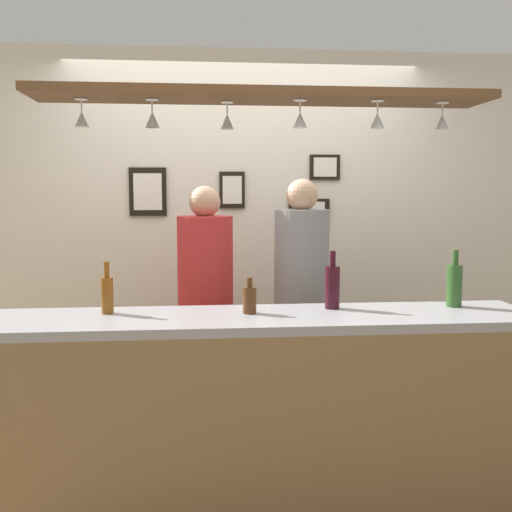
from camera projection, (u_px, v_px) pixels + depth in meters
ground_plane at (258, 473)px, 3.33m from camera, size 8.00×8.00×0.00m
back_wall at (243, 232)px, 4.28m from camera, size 4.40×0.06×2.60m
bar_counter at (268, 388)px, 2.76m from camera, size 2.70×0.55×0.99m
overhead_glass_rack at (264, 96)px, 2.82m from camera, size 2.20×0.36×0.04m
hanging_wineglass_far_left at (82, 118)px, 2.78m from camera, size 0.07×0.07×0.13m
hanging_wineglass_left at (152, 118)px, 2.79m from camera, size 0.07×0.07×0.13m
hanging_wineglass_center_left at (227, 121)px, 2.87m from camera, size 0.07×0.07×0.13m
hanging_wineglass_center at (300, 119)px, 2.81m from camera, size 0.07×0.07×0.13m
hanging_wineglass_center_right at (377, 120)px, 2.83m from camera, size 0.07×0.07×0.13m
hanging_wineglass_right at (442, 121)px, 2.88m from camera, size 0.07×0.07×0.13m
person_left_red_shirt at (206, 292)px, 3.61m from camera, size 0.34×0.34×1.63m
person_middle_grey_shirt at (301, 286)px, 3.66m from camera, size 0.34×0.34×1.67m
bottle_wine_dark_red at (332, 286)px, 3.03m from camera, size 0.08×0.08×0.30m
bottle_beer_amber_tall at (107, 294)px, 2.90m from camera, size 0.06×0.06×0.26m
bottle_champagne_green at (454, 284)px, 3.08m from camera, size 0.08×0.08×0.30m
bottle_beer_brown_stubby at (250, 299)px, 2.91m from camera, size 0.07×0.07×0.18m
picture_frame_caricature at (148, 192)px, 4.15m from camera, size 0.26×0.02×0.34m
picture_frame_upper_small at (325, 167)px, 4.24m from camera, size 0.22×0.02×0.18m
picture_frame_lower_pair at (309, 211)px, 4.27m from camera, size 0.30×0.02×0.18m
picture_frame_crest at (232, 190)px, 4.20m from camera, size 0.18×0.02×0.26m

